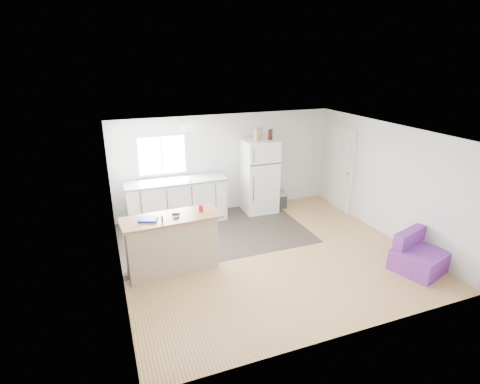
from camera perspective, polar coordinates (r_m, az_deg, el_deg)
name	(u,v)px	position (r m, az deg, el deg)	size (l,w,h in m)	color
room	(269,197)	(7.03, 4.46, -0.70)	(5.51, 5.01, 2.41)	olive
vinyl_zone	(214,233)	(8.34, -3.99, -6.21)	(4.05, 2.50, 0.00)	#332C26
window	(162,155)	(8.78, -11.81, 5.54)	(1.18, 0.06, 0.98)	white
interior_door	(341,169)	(9.70, 15.20, 3.35)	(0.11, 0.92, 2.10)	white
ceiling_fixture	(188,128)	(7.44, -7.86, 9.61)	(0.30, 0.30, 0.07)	white
kitchen_cabinets	(177,201)	(8.80, -9.59, -1.30)	(2.31, 0.74, 1.33)	white
peninsula	(172,244)	(6.83, -10.38, -7.75)	(1.75, 0.75, 1.06)	tan
refrigerator	(259,176)	(9.23, 2.95, 2.44)	(0.81, 0.77, 1.80)	white
cooler	(276,199)	(9.69, 5.49, -1.12)	(0.59, 0.45, 0.40)	#2E2E31
purple_seat	(417,257)	(7.60, 25.40, -8.93)	(1.01, 0.99, 0.67)	#6E309C
cleaner_jug	(198,259)	(7.05, -6.37, -10.15)	(0.18, 0.15, 0.35)	white
mop	(162,264)	(6.83, -11.84, -10.72)	(0.21, 0.33, 1.19)	green
red_cup	(201,208)	(6.74, -5.98, -2.43)	(0.08, 0.08, 0.12)	red
blue_tray	(148,219)	(6.53, -13.85, -4.08)	(0.30, 0.22, 0.04)	#1330B3
tool_a	(176,214)	(6.68, -9.76, -3.27)	(0.14, 0.05, 0.03)	black
tool_b	(176,218)	(6.52, -9.70, -3.87)	(0.10, 0.04, 0.03)	black
cardboard_box	(258,135)	(8.87, 2.73, 8.73)	(0.20, 0.10, 0.30)	tan
bottle_left	(270,135)	(9.02, 4.54, 8.71)	(0.07, 0.07, 0.25)	#3B150A
bottle_right	(271,134)	(9.04, 4.77, 8.73)	(0.07, 0.07, 0.25)	#3B150A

